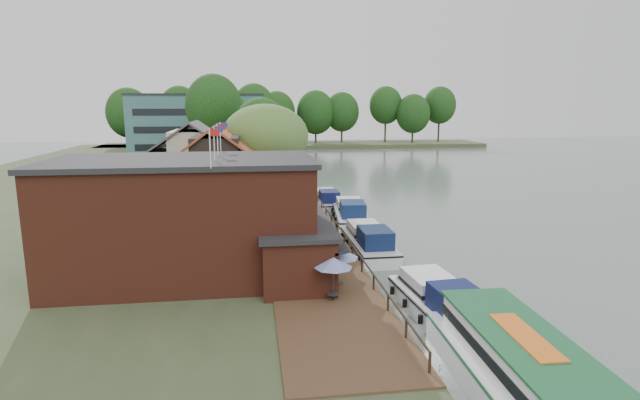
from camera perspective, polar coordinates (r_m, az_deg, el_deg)
name	(u,v)px	position (r m, az deg, el deg)	size (l,w,h in m)	color
ground	(431,274)	(35.18, 12.60, -8.25)	(260.00, 260.00, 0.00)	#525F5A
land_bank	(110,190)	(69.32, -22.87, 1.03)	(50.00, 140.00, 1.00)	#384728
quay_deck	(300,227)	(42.52, -2.30, -3.16)	(6.00, 50.00, 0.10)	#47301E
quay_rail	(330,220)	(43.23, 1.19, -2.30)	(0.20, 49.00, 1.00)	black
pub	(219,217)	(30.86, -11.47, -1.93)	(20.00, 11.00, 7.30)	maroon
hotel_block	(199,126)	(101.63, -13.70, 8.25)	(25.40, 12.40, 12.30)	#38666B
cottage_a	(217,174)	(45.56, -11.65, 2.96)	(8.60, 7.60, 8.50)	black
cottage_b	(195,162)	(55.71, -14.10, 4.28)	(9.60, 8.60, 8.50)	beige
cottage_c	(235,153)	(64.37, -9.71, 5.31)	(7.60, 7.60, 8.50)	black
willow	(266,157)	(50.34, -6.20, 4.96)	(8.60, 8.60, 10.43)	#476B2D
umbrella_0	(333,279)	(26.74, 1.53, -9.01)	(2.06, 2.06, 2.38)	#1C359B
umbrella_1	(338,268)	(28.35, 2.01, -7.83)	(2.37, 2.37, 2.38)	navy
umbrella_2	(324,249)	(32.02, 0.52, -5.61)	(2.46, 2.46, 2.38)	#1A4493
umbrella_3	(317,237)	(34.67, -0.30, -4.31)	(2.46, 2.46, 2.38)	#1C349C
umbrella_4	(306,226)	(37.88, -1.65, -2.99)	(2.02, 2.02, 2.38)	#1C4E9B
cruiser_0	(441,298)	(27.83, 13.67, -10.88)	(3.23, 9.98, 2.42)	white
cruiser_1	(369,238)	(38.82, 5.62, -4.35)	(3.20, 9.91, 2.40)	silver
cruiser_2	(351,211)	(48.39, 3.52, -1.21)	(3.27, 10.10, 2.46)	white
cruiser_3	(327,198)	(55.64, 0.84, 0.26)	(2.94, 9.10, 2.17)	silver
tour_boat	(532,380)	(20.90, 23.05, -18.41)	(3.80, 13.46, 2.94)	silver
swan	(438,378)	(22.55, 13.35, -19.14)	(0.44, 0.44, 0.44)	white
bank_tree_0	(261,136)	(74.19, -6.72, 7.22)	(8.27, 8.27, 11.34)	#143811
bank_tree_1	(214,122)	(82.48, -11.99, 8.73)	(8.94, 8.94, 15.09)	#143811
bank_tree_2	(230,129)	(91.14, -10.27, 8.04)	(8.98, 8.98, 12.09)	#143811
bank_tree_3	(254,118)	(108.41, -7.52, 9.24)	(8.75, 8.75, 14.66)	#143811
bank_tree_4	(226,122)	(118.86, -10.73, 8.77)	(6.60, 6.60, 12.52)	#143811
bank_tree_5	(248,117)	(126.53, -8.28, 9.38)	(8.28, 8.28, 14.33)	#143811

